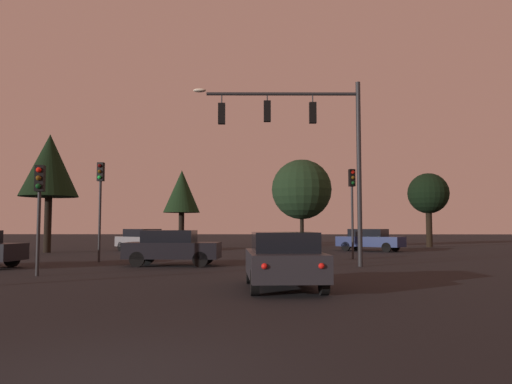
{
  "coord_description": "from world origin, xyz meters",
  "views": [
    {
      "loc": [
        1.79,
        -5.53,
        1.66
      ],
      "look_at": [
        1.33,
        12.93,
        2.95
      ],
      "focal_mm": 35.19,
      "sensor_mm": 36.0,
      "label": 1
    }
  ],
  "objects": [
    {
      "name": "traffic_light_median",
      "position": [
        6.16,
        20.61,
        3.29
      ],
      "size": [
        0.35,
        0.38,
        4.67
      ],
      "color": "#232326",
      "rests_on": "ground"
    },
    {
      "name": "car_crossing_left",
      "position": [
        -2.35,
        16.0,
        0.79
      ],
      "size": [
        4.12,
        1.88,
        1.52
      ],
      "color": "black",
      "rests_on": "ground"
    },
    {
      "name": "car_nearside_lane",
      "position": [
        2.2,
        8.07,
        0.79
      ],
      "size": [
        2.21,
        4.18,
        1.52
      ],
      "color": "#232328",
      "rests_on": "ground"
    },
    {
      "name": "tree_center_horizon",
      "position": [
        -12.52,
        26.69,
        5.63
      ],
      "size": [
        3.74,
        3.74,
        7.74
      ],
      "color": "black",
      "rests_on": "ground"
    },
    {
      "name": "tree_behind_sign",
      "position": [
        15.05,
        36.2,
        4.38
      ],
      "size": [
        3.35,
        3.35,
        6.11
      ],
      "color": "black",
      "rests_on": "ground"
    },
    {
      "name": "car_parked_lot",
      "position": [
        -6.77,
        28.57,
        0.79
      ],
      "size": [
        4.35,
        4.04,
        1.52
      ],
      "color": "gray",
      "rests_on": "ground"
    },
    {
      "name": "ground_plane",
      "position": [
        0.0,
        24.5,
        0.0
      ],
      "size": [
        168.0,
        168.0,
        0.0
      ],
      "primitive_type": "plane",
      "color": "black",
      "rests_on": "ground"
    },
    {
      "name": "traffic_light_corner_right",
      "position": [
        -6.05,
        11.39,
        2.69
      ],
      "size": [
        0.32,
        0.36,
        3.77
      ],
      "color": "#232326",
      "rests_on": "ground"
    },
    {
      "name": "tree_right_cluster",
      "position": [
        4.47,
        34.57,
        4.66
      ],
      "size": [
        4.8,
        4.8,
        7.06
      ],
      "color": "black",
      "rests_on": "ground"
    },
    {
      "name": "tree_left_far",
      "position": [
        -5.74,
        37.75,
        4.69
      ],
      "size": [
        3.17,
        3.17,
        6.59
      ],
      "color": "black",
      "rests_on": "ground"
    },
    {
      "name": "car_far_lane",
      "position": [
        8.76,
        29.21,
        0.8
      ],
      "size": [
        4.65,
        3.95,
        1.52
      ],
      "color": "#0F1947",
      "rests_on": "ground"
    },
    {
      "name": "traffic_light_corner_left",
      "position": [
        -6.27,
        18.23,
        3.35
      ],
      "size": [
        0.32,
        0.36,
        4.76
      ],
      "color": "#232326",
      "rests_on": "ground"
    },
    {
      "name": "traffic_signal_mast_arm",
      "position": [
        3.48,
        15.72,
        5.59
      ],
      "size": [
        7.19,
        0.51,
        7.89
      ],
      "color": "#232326",
      "rests_on": "ground"
    }
  ]
}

